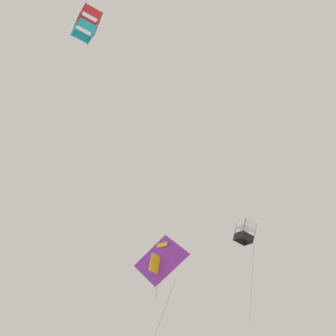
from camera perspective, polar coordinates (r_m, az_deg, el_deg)
kite_box_near_left at (r=40.29m, az=8.50°, el=-7.02°), size 1.89×1.95×7.84m
kite_box_near_right at (r=36.59m, az=-8.95°, el=15.45°), size 2.06×2.21×2.31m
kite_delta_mid_left at (r=27.30m, az=-0.97°, el=-10.19°), size 2.66×2.64×5.37m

